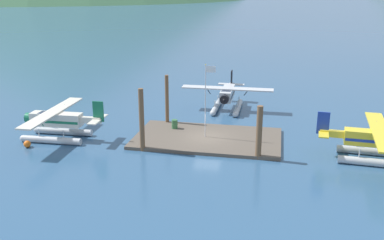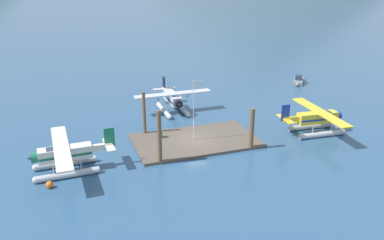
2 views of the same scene
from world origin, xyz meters
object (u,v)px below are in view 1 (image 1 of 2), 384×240
object	(u,v)px
seaplane_yellow_stbd_aft	(375,143)
seaplane_silver_bow_centre	(227,97)
mooring_buoy	(27,144)
seaplane_cream_port_aft	(56,123)
flagpole	(207,93)
fuel_drum	(175,124)

from	to	relation	value
seaplane_yellow_stbd_aft	seaplane_silver_bow_centre	xyz separation A→B (m)	(-13.67, 12.80, 0.00)
seaplane_yellow_stbd_aft	seaplane_silver_bow_centre	world-z (taller)	same
mooring_buoy	seaplane_cream_port_aft	size ratio (longest dim) A/B	0.06
flagpole	fuel_drum	world-z (taller)	flagpole
flagpole	seaplane_cream_port_aft	xyz separation A→B (m)	(-13.73, -2.52, -2.92)
mooring_buoy	seaplane_yellow_stbd_aft	xyz separation A→B (m)	(29.65, 2.84, 1.26)
flagpole	seaplane_cream_port_aft	distance (m)	14.26
seaplane_cream_port_aft	mooring_buoy	bearing A→B (deg)	-121.38
seaplane_cream_port_aft	seaplane_yellow_stbd_aft	bearing A→B (deg)	0.51
seaplane_silver_bow_centre	seaplane_yellow_stbd_aft	bearing A→B (deg)	-43.11
flagpole	seaplane_yellow_stbd_aft	bearing A→B (deg)	-9.02
seaplane_yellow_stbd_aft	seaplane_silver_bow_centre	distance (m)	18.73
flagpole	mooring_buoy	distance (m)	16.67
seaplane_silver_bow_centre	seaplane_cream_port_aft	world-z (taller)	same
seaplane_cream_port_aft	seaplane_silver_bow_centre	bearing A→B (deg)	42.18
seaplane_yellow_stbd_aft	seaplane_cream_port_aft	distance (m)	28.07
seaplane_silver_bow_centre	seaplane_cream_port_aft	size ratio (longest dim) A/B	1.00
mooring_buoy	seaplane_yellow_stbd_aft	bearing A→B (deg)	5.47
flagpole	seaplane_yellow_stbd_aft	xyz separation A→B (m)	(14.34, -2.28, -2.92)
seaplane_silver_bow_centre	mooring_buoy	bearing A→B (deg)	-135.62
flagpole	seaplane_cream_port_aft	size ratio (longest dim) A/B	0.66
fuel_drum	seaplane_yellow_stbd_aft	distance (m)	18.31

